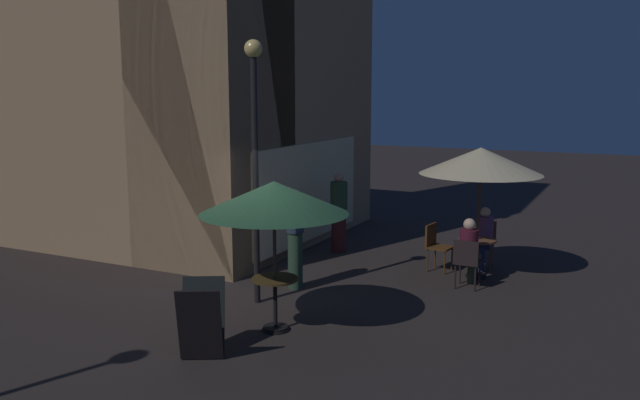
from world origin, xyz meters
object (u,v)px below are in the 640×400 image
at_px(cafe_table_1, 477,250).
at_px(patron_seated_1, 484,234).
at_px(street_lamp_near_corner, 255,135).
at_px(patio_umbrella_1, 481,161).
at_px(cafe_chair_2, 485,239).
at_px(cafe_table_0, 275,294).
at_px(menu_sandwich_board, 202,321).
at_px(patio_umbrella_0, 274,198).
at_px(patron_seated_0, 469,248).
at_px(patron_standing_2, 295,238).
at_px(cafe_chair_1, 467,259).
at_px(cafe_chair_0, 436,243).
at_px(patron_standing_3, 339,212).

height_order(cafe_table_1, patron_seated_1, patron_seated_1).
bearing_deg(street_lamp_near_corner, patron_seated_1, -37.20).
height_order(patio_umbrella_1, cafe_chair_2, patio_umbrella_1).
distance_m(cafe_table_0, cafe_chair_2, 5.20).
bearing_deg(menu_sandwich_board, patio_umbrella_0, -43.07).
bearing_deg(patron_seated_0, cafe_table_1, -0.00).
bearing_deg(menu_sandwich_board, cafe_chair_2, -48.85).
height_order(cafe_table_1, patron_standing_2, patron_standing_2).
height_order(patron_seated_1, patron_standing_2, patron_standing_2).
relative_size(cafe_table_1, cafe_chair_1, 0.82).
relative_size(patio_umbrella_1, cafe_chair_2, 2.69).
height_order(street_lamp_near_corner, patio_umbrella_0, street_lamp_near_corner).
xyz_separation_m(street_lamp_near_corner, patron_standing_2, (0.97, -0.18, -1.83)).
bearing_deg(patron_seated_0, cafe_chair_0, 46.15).
distance_m(patio_umbrella_1, cafe_chair_0, 1.81).
height_order(patio_umbrella_1, patron_standing_2, patio_umbrella_1).
distance_m(cafe_table_1, cafe_chair_2, 0.83).
xyz_separation_m(street_lamp_near_corner, patron_seated_0, (2.38, -2.88, -2.02)).
relative_size(cafe_chair_1, patron_standing_2, 0.50).
height_order(cafe_table_0, cafe_chair_2, cafe_chair_2).
height_order(cafe_chair_2, patron_seated_0, patron_seated_0).
relative_size(cafe_chair_2, patron_seated_0, 0.72).
relative_size(cafe_table_1, patio_umbrella_1, 0.30).
bearing_deg(patron_standing_3, patio_umbrella_1, 25.51).
height_order(cafe_chair_2, patron_seated_1, patron_seated_1).
relative_size(cafe_table_0, patron_seated_1, 0.66).
relative_size(patio_umbrella_0, cafe_chair_1, 2.48).
distance_m(patio_umbrella_1, cafe_chair_1, 1.81).
bearing_deg(cafe_chair_0, cafe_table_1, 0.00).
xyz_separation_m(cafe_chair_2, patron_seated_0, (-1.49, -0.05, 0.14)).
height_order(menu_sandwich_board, cafe_chair_1, menu_sandwich_board).
xyz_separation_m(street_lamp_near_corner, patron_standing_3, (3.69, 0.24, -1.87)).
xyz_separation_m(patio_umbrella_1, cafe_chair_1, (-0.81, -0.01, -1.62)).
bearing_deg(patio_umbrella_0, cafe_chair_1, -31.70).
bearing_deg(cafe_chair_2, patron_seated_0, -0.90).
bearing_deg(patio_umbrella_0, patron_standing_2, 20.49).
xyz_separation_m(cafe_table_0, patron_seated_0, (3.34, -1.97, 0.15)).
bearing_deg(patron_seated_0, cafe_table_0, 148.68).
relative_size(cafe_chair_0, cafe_chair_1, 1.02).
height_order(cafe_table_0, patio_umbrella_1, patio_umbrella_1).
height_order(street_lamp_near_corner, patron_standing_2, street_lamp_near_corner).
distance_m(patio_umbrella_1, cafe_chair_2, 1.80).
bearing_deg(cafe_table_1, cafe_table_0, 153.87).
bearing_deg(patio_umbrella_1, cafe_table_1, -63.43).
bearing_deg(cafe_chair_1, menu_sandwich_board, 152.04).
distance_m(patio_umbrella_1, patron_seated_1, 1.64).
distance_m(street_lamp_near_corner, patron_standing_2, 2.08).
height_order(cafe_chair_0, patron_seated_1, patron_seated_1).
bearing_deg(cafe_chair_1, cafe_chair_2, 1.04).
bearing_deg(patron_seated_1, cafe_chair_2, 180.00).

